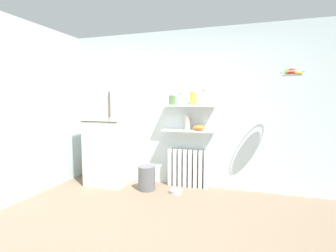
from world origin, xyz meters
name	(u,v)px	position (x,y,z in m)	size (l,w,h in m)	color
ground_plane	(164,226)	(0.00, 0.50, 0.00)	(7.04, 7.04, 0.00)	#7A6651
back_wall	(193,109)	(0.00, 2.05, 1.30)	(7.04, 0.10, 2.60)	silver
side_wall_left	(15,111)	(-2.25, 0.60, 1.30)	(0.10, 4.80, 2.60)	silver
refrigerator	(109,134)	(-1.41, 1.69, 0.87)	(0.68, 0.65, 1.74)	silver
radiator	(188,168)	(-0.06, 1.92, 0.32)	(0.67, 0.12, 0.63)	white
wall_shelf_lower	(188,131)	(-0.06, 1.89, 0.95)	(0.85, 0.22, 0.03)	white
wall_shelf_upper	(188,106)	(-0.06, 1.89, 1.36)	(0.85, 0.22, 0.03)	white
storage_jar_0	(172,100)	(-0.32, 1.89, 1.46)	(0.11, 0.11, 0.17)	#5B7F4C
storage_jar_1	(183,99)	(-0.15, 1.89, 1.47)	(0.12, 0.12, 0.20)	silver
storage_jar_2	(193,98)	(0.03, 1.89, 1.48)	(0.10, 0.10, 0.22)	yellow
storage_jar_3	(204,98)	(0.21, 1.89, 1.49)	(0.08, 0.08, 0.23)	silver
vase	(187,122)	(-0.07, 1.89, 1.09)	(0.10, 0.10, 0.26)	#B2ADA8
shelf_bowl	(199,128)	(0.13, 1.89, 1.01)	(0.19, 0.19, 0.09)	orange
trash_bin	(147,178)	(-0.66, 1.56, 0.19)	(0.28, 0.28, 0.39)	slate
pet_food_bowl	(176,191)	(-0.16, 1.57, 0.03)	(0.20, 0.20, 0.05)	#B7B7BC
hanging_fruit_basket	(292,72)	(1.41, 1.58, 1.81)	(0.30, 0.30, 0.10)	#B2B2B7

